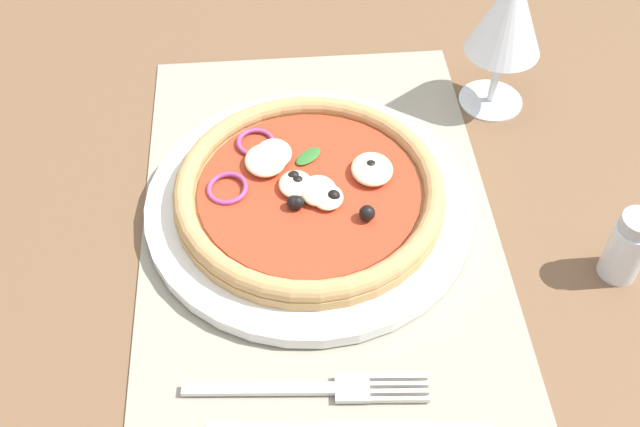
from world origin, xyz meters
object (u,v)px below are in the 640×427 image
(plate, at_px, (309,204))
(pizza, at_px, (309,190))
(wine_glass, at_px, (509,15))
(fork, at_px, (320,389))
(pepper_shaker, at_px, (628,247))

(plate, xyz_separation_m, pizza, (-0.00, -0.00, 0.02))
(plate, bearing_deg, wine_glass, 124.49)
(pizza, distance_m, fork, 0.18)
(plate, distance_m, pepper_shaker, 0.26)
(plate, relative_size, pepper_shaker, 4.27)
(fork, distance_m, pepper_shaker, 0.27)
(pizza, height_order, pepper_shaker, pepper_shaker)
(pizza, height_order, fork, pizza)
(fork, xyz_separation_m, pepper_shaker, (-0.09, 0.25, 0.03))
(pizza, bearing_deg, pepper_shaker, 70.60)
(pepper_shaker, bearing_deg, plate, -109.24)
(fork, relative_size, wine_glass, 1.21)
(plate, relative_size, fork, 1.59)
(pizza, bearing_deg, plate, 13.58)
(plate, distance_m, fork, 0.18)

